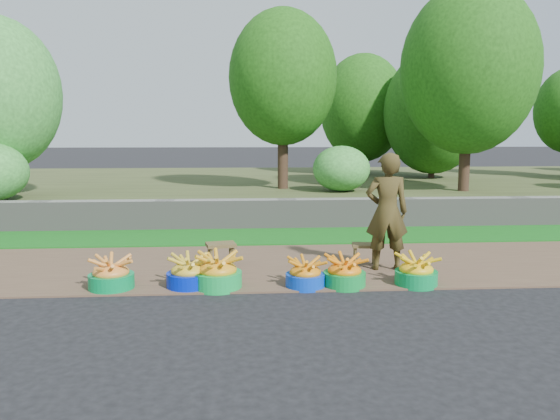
{
  "coord_description": "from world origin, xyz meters",
  "views": [
    {
      "loc": [
        -0.81,
        -5.86,
        1.77
      ],
      "look_at": [
        -0.32,
        1.3,
        0.75
      ],
      "focal_mm": 35.0,
      "sensor_mm": 36.0,
      "label": 1
    }
  ],
  "objects": [
    {
      "name": "dirt_shoulder",
      "position": [
        0.0,
        1.25,
        0.01
      ],
      "size": [
        80.0,
        2.5,
        0.02
      ],
      "primitive_type": "cube",
      "color": "brown",
      "rests_on": "ground"
    },
    {
      "name": "vegetation",
      "position": [
        3.46,
        7.54,
        2.59
      ],
      "size": [
        37.66,
        8.25,
        4.41
      ],
      "color": "#332317",
      "rests_on": "earth_bank"
    },
    {
      "name": "retaining_wall",
      "position": [
        0.0,
        4.1,
        0.28
      ],
      "size": [
        80.0,
        0.35,
        0.55
      ],
      "primitive_type": "cube",
      "color": "slate",
      "rests_on": "ground"
    },
    {
      "name": "stool_right",
      "position": [
        0.8,
        1.14,
        0.25
      ],
      "size": [
        0.36,
        0.3,
        0.29
      ],
      "rotation": [
        0.0,
        0.0,
        -0.15
      ],
      "color": "brown",
      "rests_on": "dirt_shoulder"
    },
    {
      "name": "vendor_woman",
      "position": [
        1.02,
        0.9,
        0.77
      ],
      "size": [
        0.57,
        0.4,
        1.5
      ],
      "primitive_type": "imported",
      "rotation": [
        0.0,
        0.0,
        3.06
      ],
      "color": "black",
      "rests_on": "dirt_shoulder"
    },
    {
      "name": "basin_a",
      "position": [
        -2.31,
        0.27,
        0.17
      ],
      "size": [
        0.51,
        0.51,
        0.38
      ],
      "color": "#00823D",
      "rests_on": "ground"
    },
    {
      "name": "grass_verge",
      "position": [
        0.0,
        3.25,
        0.02
      ],
      "size": [
        80.0,
        1.5,
        0.04
      ],
      "primitive_type": "cube",
      "color": "#126116",
      "rests_on": "ground"
    },
    {
      "name": "basin_f",
      "position": [
        1.19,
        0.19,
        0.16
      ],
      "size": [
        0.49,
        0.49,
        0.37
      ],
      "color": "#05833E",
      "rests_on": "ground"
    },
    {
      "name": "earth_bank",
      "position": [
        0.0,
        9.0,
        0.25
      ],
      "size": [
        80.0,
        10.0,
        0.5
      ],
      "primitive_type": "cube",
      "color": "#3F4824",
      "rests_on": "ground"
    },
    {
      "name": "basin_b",
      "position": [
        -1.44,
        0.28,
        0.17
      ],
      "size": [
        0.51,
        0.51,
        0.38
      ],
      "color": "#011BC1",
      "rests_on": "ground"
    },
    {
      "name": "ground_plane",
      "position": [
        0.0,
        0.0,
        0.0
      ],
      "size": [
        120.0,
        120.0,
        0.0
      ],
      "primitive_type": "plane",
      "color": "black",
      "rests_on": "ground"
    },
    {
      "name": "basin_d",
      "position": [
        -0.1,
        0.21,
        0.15
      ],
      "size": [
        0.46,
        0.46,
        0.34
      ],
      "color": "#0839C6",
      "rests_on": "ground"
    },
    {
      "name": "basin_e",
      "position": [
        0.35,
        0.2,
        0.16
      ],
      "size": [
        0.49,
        0.49,
        0.36
      ],
      "color": "#0B8933",
      "rests_on": "ground"
    },
    {
      "name": "stool_left",
      "position": [
        -1.1,
        1.13,
        0.28
      ],
      "size": [
        0.42,
        0.35,
        0.33
      ],
      "rotation": [
        0.0,
        0.0,
        0.2
      ],
      "color": "brown",
      "rests_on": "dirt_shoulder"
    },
    {
      "name": "basin_c",
      "position": [
        -1.11,
        0.23,
        0.18
      ],
      "size": [
        0.55,
        0.55,
        0.41
      ],
      "color": "#0E9F3F",
      "rests_on": "ground"
    }
  ]
}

